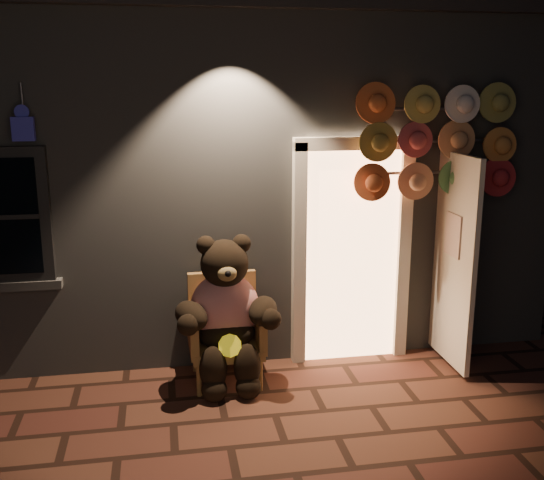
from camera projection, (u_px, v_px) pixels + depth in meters
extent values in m
plane|color=#502D1E|center=(231.00, 448.00, 4.79)|extent=(60.00, 60.00, 0.00)
cube|color=slate|center=(195.00, 165.00, 8.22)|extent=(7.00, 5.00, 3.30)
cube|color=black|center=(191.00, 24.00, 7.81)|extent=(7.30, 5.30, 0.16)
cube|color=#FFB172|center=(350.00, 255.00, 6.18)|extent=(0.92, 0.10, 2.10)
cube|color=beige|center=(299.00, 258.00, 6.05)|extent=(0.12, 0.12, 2.20)
cube|color=beige|center=(403.00, 253.00, 6.23)|extent=(0.12, 0.12, 2.20)
cube|color=beige|center=(355.00, 143.00, 5.88)|extent=(1.16, 0.12, 0.12)
cube|color=beige|center=(454.00, 261.00, 5.97)|extent=(0.05, 0.80, 2.00)
cube|color=#2F2FA7|center=(23.00, 129.00, 5.30)|extent=(0.18, 0.07, 0.20)
cylinder|color=#59595E|center=(22.00, 98.00, 5.30)|extent=(0.02, 0.02, 0.25)
cube|color=olive|center=(226.00, 347.00, 5.80)|extent=(0.64, 0.60, 0.09)
cube|color=olive|center=(222.00, 304.00, 5.98)|extent=(0.63, 0.08, 0.63)
cube|color=olive|center=(193.00, 331.00, 5.68)|extent=(0.08, 0.54, 0.36)
cube|color=olive|center=(259.00, 327.00, 5.79)|extent=(0.08, 0.54, 0.36)
cylinder|color=olive|center=(199.00, 381.00, 5.55)|extent=(0.05, 0.05, 0.29)
cylinder|color=olive|center=(260.00, 375.00, 5.65)|extent=(0.05, 0.05, 0.29)
cylinder|color=olive|center=(195.00, 357.00, 6.04)|extent=(0.05, 0.05, 0.29)
cylinder|color=olive|center=(251.00, 352.00, 6.13)|extent=(0.05, 0.05, 0.29)
ellipsoid|color=red|center=(225.00, 308.00, 5.76)|extent=(0.64, 0.51, 0.66)
ellipsoid|color=black|center=(226.00, 332.00, 5.73)|extent=(0.53, 0.45, 0.31)
sphere|color=black|center=(224.00, 263.00, 5.61)|extent=(0.43, 0.43, 0.43)
sphere|color=black|center=(206.00, 245.00, 5.57)|extent=(0.17, 0.17, 0.17)
sphere|color=black|center=(242.00, 243.00, 5.63)|extent=(0.17, 0.17, 0.17)
ellipsoid|color=olive|center=(227.00, 274.00, 5.43)|extent=(0.17, 0.12, 0.13)
ellipsoid|color=black|center=(191.00, 316.00, 5.50)|extent=(0.38, 0.49, 0.24)
ellipsoid|color=black|center=(263.00, 311.00, 5.61)|extent=(0.37, 0.49, 0.24)
ellipsoid|color=black|center=(213.00, 369.00, 5.49)|extent=(0.24, 0.24, 0.41)
ellipsoid|color=black|center=(247.00, 366.00, 5.55)|extent=(0.24, 0.24, 0.41)
sphere|color=black|center=(214.00, 390.00, 5.48)|extent=(0.22, 0.22, 0.22)
sphere|color=black|center=(248.00, 387.00, 5.54)|extent=(0.22, 0.22, 0.22)
cylinder|color=yellow|center=(230.00, 346.00, 5.47)|extent=(0.21, 0.09, 0.20)
cylinder|color=#59595E|center=(456.00, 226.00, 6.19)|extent=(0.04, 0.04, 2.63)
cylinder|color=#59595E|center=(436.00, 109.00, 5.86)|extent=(1.17, 0.03, 0.03)
cylinder|color=#59595E|center=(434.00, 141.00, 5.93)|extent=(1.17, 0.03, 0.03)
cylinder|color=#59595E|center=(432.00, 172.00, 6.00)|extent=(1.17, 0.03, 0.03)
cylinder|color=orange|center=(377.00, 104.00, 5.69)|extent=(0.33, 0.11, 0.34)
cylinder|color=gold|center=(420.00, 104.00, 5.72)|extent=(0.33, 0.11, 0.34)
cylinder|color=white|center=(462.00, 104.00, 5.76)|extent=(0.33, 0.11, 0.34)
cylinder|color=olive|center=(498.00, 103.00, 5.88)|extent=(0.33, 0.11, 0.34)
cylinder|color=olive|center=(377.00, 143.00, 5.74)|extent=(0.33, 0.11, 0.34)
cylinder|color=#CC4749|center=(419.00, 142.00, 5.78)|extent=(0.33, 0.11, 0.34)
cylinder|color=tan|center=(456.00, 141.00, 5.90)|extent=(0.33, 0.11, 0.34)
cylinder|color=orange|center=(496.00, 141.00, 5.94)|extent=(0.33, 0.11, 0.34)
cylinder|color=#CA5628|center=(376.00, 181.00, 5.79)|extent=(0.33, 0.11, 0.34)
cylinder|color=tan|center=(414.00, 179.00, 5.92)|extent=(0.33, 0.11, 0.34)
cylinder|color=#579351|center=(455.00, 178.00, 5.95)|extent=(0.33, 0.11, 0.34)
cylinder|color=red|center=(495.00, 178.00, 5.99)|extent=(0.33, 0.11, 0.34)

